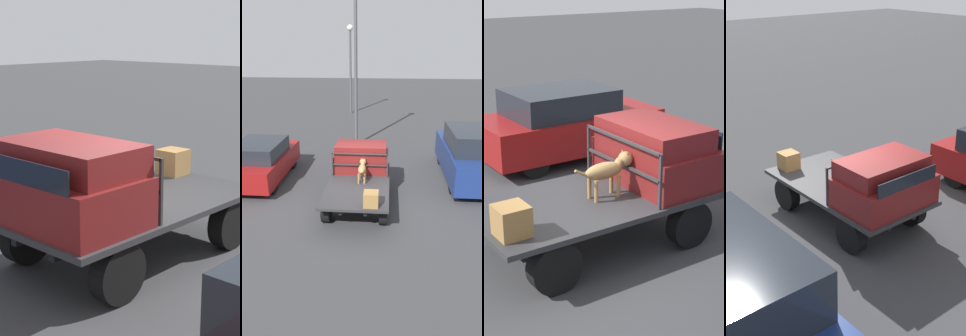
% 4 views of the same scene
% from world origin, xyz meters
% --- Properties ---
extents(ground_plane, '(80.00, 80.00, 0.00)m').
position_xyz_m(ground_plane, '(0.00, 0.00, 0.00)').
color(ground_plane, '#38383A').
extents(flatbed_truck, '(3.79, 2.02, 0.79)m').
position_xyz_m(flatbed_truck, '(0.00, 0.00, 0.58)').
color(flatbed_truck, black).
rests_on(flatbed_truck, ground).
extents(truck_cab, '(1.27, 1.90, 0.99)m').
position_xyz_m(truck_cab, '(1.18, 0.00, 1.26)').
color(truck_cab, maroon).
rests_on(truck_cab, flatbed_truck).
extents(truck_headboard, '(0.04, 1.90, 0.83)m').
position_xyz_m(truck_headboard, '(0.51, 0.00, 1.34)').
color(truck_headboard, '#2D2D30').
rests_on(truck_headboard, flatbed_truck).
extents(dog, '(1.05, 0.25, 0.69)m').
position_xyz_m(dog, '(0.20, -0.11, 1.22)').
color(dog, '#9E7547').
rests_on(dog, flatbed_truck).
extents(cargo_crate, '(0.41, 0.41, 0.41)m').
position_xyz_m(cargo_crate, '(-1.59, -0.51, 1.00)').
color(cargo_crate, olive).
rests_on(cargo_crate, flatbed_truck).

